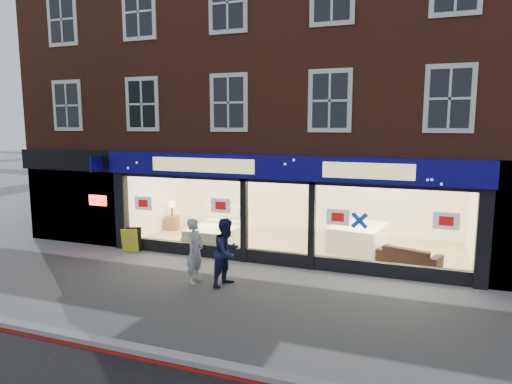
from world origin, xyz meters
The scene contains 12 objects.
ground centered at (0.00, 0.00, 0.00)m, with size 120.00×120.00×0.00m, color gray.
kerb_line centered at (0.00, -3.10, 0.01)m, with size 60.00×0.10×0.01m, color #8C0A07.
kerb_stone centered at (0.00, -2.90, 0.06)m, with size 60.00×0.25×0.12m, color gray.
showroom_floor centered at (0.00, 5.25, 0.05)m, with size 11.00×4.50×0.10m, color tan.
building centered at (-0.02, 6.93, 6.67)m, with size 19.00×8.26×10.30m.
display_bed centered at (-2.64, 4.44, 0.42)m, with size 1.71×2.05×1.15m.
bedside_table centered at (-5.10, 5.60, 0.38)m, with size 0.45×0.45×0.55m, color brown.
mattress_stack centered at (2.06, 5.38, 0.49)m, with size 1.88×2.22×0.79m.
sofa centered at (3.70, 4.23, 0.36)m, with size 1.80×0.70×0.52m, color black.
a_board centered at (-4.91, 2.70, 0.41)m, with size 0.53×0.34×0.81m, color yellow.
pedestrian_grey centered at (-1.56, 0.85, 0.86)m, with size 0.63×0.41×1.72m, color #A6A8AD.
pedestrian_blue centered at (-0.69, 0.95, 0.89)m, with size 0.86×0.67×1.78m, color #16193F.
Camera 1 is at (4.04, -9.51, 4.16)m, focal length 32.00 mm.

